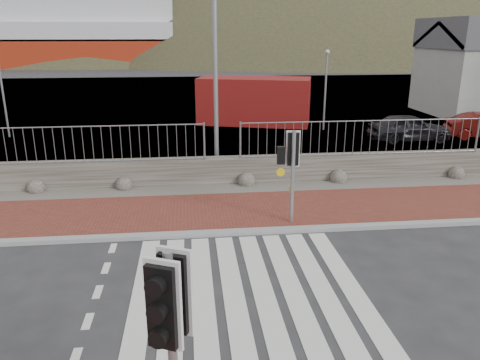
{
  "coord_description": "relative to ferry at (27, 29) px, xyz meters",
  "views": [
    {
      "loc": [
        -1.05,
        -8.0,
        4.98
      ],
      "look_at": [
        0.14,
        3.0,
        1.46
      ],
      "focal_mm": 35.0,
      "sensor_mm": 36.0,
      "label": 1
    }
  ],
  "objects": [
    {
      "name": "ground",
      "position": [
        24.65,
        -67.9,
        -5.36
      ],
      "size": [
        220.0,
        220.0,
        0.0
      ],
      "primitive_type": "plane",
      "color": "#28282B",
      "rests_on": "ground"
    },
    {
      "name": "sidewalk_far",
      "position": [
        24.65,
        -63.4,
        -5.32
      ],
      "size": [
        40.0,
        3.0,
        0.08
      ],
      "primitive_type": "cube",
      "color": "brown",
      "rests_on": "ground"
    },
    {
      "name": "kerb_far",
      "position": [
        24.65,
        -64.9,
        -5.31
      ],
      "size": [
        40.0,
        0.25,
        0.12
      ],
      "primitive_type": "cube",
      "color": "gray",
      "rests_on": "ground"
    },
    {
      "name": "zebra_crossing",
      "position": [
        24.65,
        -67.9,
        -5.36
      ],
      "size": [
        4.62,
        5.6,
        0.01
      ],
      "color": "silver",
      "rests_on": "ground"
    },
    {
      "name": "gravel_strip",
      "position": [
        24.65,
        -61.4,
        -5.33
      ],
      "size": [
        40.0,
        1.5,
        0.06
      ],
      "primitive_type": "cube",
      "color": "#59544C",
      "rests_on": "ground"
    },
    {
      "name": "stone_wall",
      "position": [
        24.65,
        -60.6,
        -4.91
      ],
      "size": [
        40.0,
        0.6,
        0.9
      ],
      "primitive_type": "cube",
      "color": "#433E37",
      "rests_on": "ground"
    },
    {
      "name": "railing",
      "position": [
        24.65,
        -60.75,
        -3.54
      ],
      "size": [
        18.07,
        0.07,
        1.22
      ],
      "color": "gray",
      "rests_on": "stone_wall"
    },
    {
      "name": "quay",
      "position": [
        24.65,
        -40.0,
        -5.36
      ],
      "size": [
        120.0,
        40.0,
        0.5
      ],
      "primitive_type": "cube",
      "color": "#4C4C4F",
      "rests_on": "ground"
    },
    {
      "name": "water",
      "position": [
        24.65,
        -5.0,
        -5.36
      ],
      "size": [
        220.0,
        50.0,
        0.05
      ],
      "primitive_type": "cube",
      "color": "#3F4C54",
      "rests_on": "ground"
    },
    {
      "name": "ferry",
      "position": [
        0.0,
        0.0,
        0.0
      ],
      "size": [
        50.0,
        16.0,
        20.0
      ],
      "color": "maroon",
      "rests_on": "ground"
    },
    {
      "name": "hills_backdrop",
      "position": [
        31.4,
        20.0,
        -28.42
      ],
      "size": [
        254.0,
        90.0,
        100.0
      ],
      "color": "#30331E",
      "rests_on": "ground"
    },
    {
      "name": "traffic_signal_near",
      "position": [
        23.32,
        -71.45,
        -3.34
      ],
      "size": [
        0.46,
        0.38,
        2.8
      ],
      "rotation": [
        0.0,
        0.0,
        -0.42
      ],
      "color": "gray",
      "rests_on": "ground"
    },
    {
      "name": "traffic_signal_far",
      "position": [
        26.2,
        -64.39,
        -3.5
      ],
      "size": [
        0.62,
        0.25,
        2.57
      ],
      "rotation": [
        0.0,
        0.0,
        3.07
      ],
      "color": "gray",
      "rests_on": "ground"
    },
    {
      "name": "streetlight",
      "position": [
        24.66,
        -59.76,
        -0.28
      ],
      "size": [
        1.89,
        0.64,
        9.03
      ],
      "rotation": [
        0.0,
        0.0,
        0.24
      ],
      "color": "gray",
      "rests_on": "ground"
    },
    {
      "name": "shipping_container",
      "position": [
        27.24,
        -49.77,
        -4.08
      ],
      "size": [
        6.61,
        4.2,
        2.55
      ],
      "primitive_type": "cube",
      "rotation": [
        0.0,
        0.0,
        -0.29
      ],
      "color": "maroon",
      "rests_on": "ground"
    },
    {
      "name": "car_a",
      "position": [
        33.94,
        -55.03,
        -4.72
      ],
      "size": [
        3.82,
        1.59,
        1.29
      ],
      "primitive_type": "imported",
      "rotation": [
        0.0,
        0.0,
        1.55
      ],
      "color": "black",
      "rests_on": "ground"
    }
  ]
}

